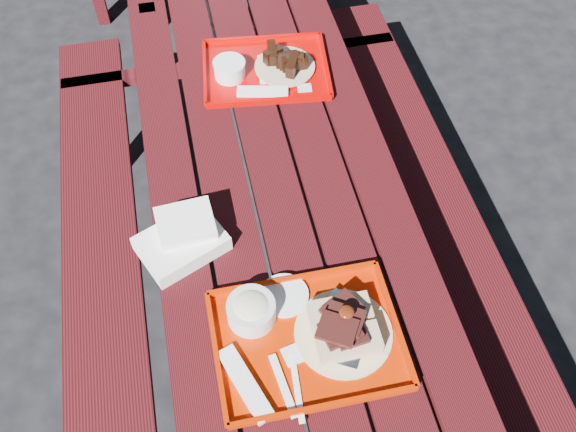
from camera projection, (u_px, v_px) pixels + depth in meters
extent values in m
plane|color=black|center=(280.00, 310.00, 2.49)|extent=(60.00, 60.00, 0.00)
cube|color=#3F0C0F|center=(176.00, 211.00, 1.86)|extent=(0.14, 2.40, 0.04)
cube|color=#3F0C0F|center=(227.00, 203.00, 1.88)|extent=(0.14, 2.40, 0.04)
cube|color=#3F0C0F|center=(277.00, 194.00, 1.90)|extent=(0.14, 2.40, 0.04)
cube|color=#3F0C0F|center=(326.00, 186.00, 1.92)|extent=(0.14, 2.40, 0.04)
cube|color=#3F0C0F|center=(374.00, 178.00, 1.94)|extent=(0.14, 2.40, 0.04)
cube|color=#3F0C0F|center=(103.00, 282.00, 2.07)|extent=(0.25, 2.40, 0.04)
cube|color=#3F0C0F|center=(106.00, 141.00, 2.73)|extent=(0.06, 0.06, 0.42)
cube|color=#3F0C0F|center=(443.00, 220.00, 2.21)|extent=(0.25, 2.40, 0.04)
cube|color=#3F0C0F|center=(367.00, 101.00, 2.88)|extent=(0.06, 0.06, 0.42)
cube|color=#3F0C0F|center=(163.00, 83.00, 2.70)|extent=(0.06, 0.06, 0.75)
cube|color=#3F0C0F|center=(301.00, 63.00, 2.78)|extent=(0.06, 0.06, 0.75)
cube|color=#3F0C0F|center=(232.00, 63.00, 2.69)|extent=(1.40, 0.06, 0.04)
cube|color=#B31F00|center=(307.00, 341.00, 1.59)|extent=(0.45, 0.35, 0.01)
cube|color=#B31F00|center=(293.00, 279.00, 1.68)|extent=(0.45, 0.02, 0.02)
cube|color=#B31F00|center=(324.00, 407.00, 1.48)|extent=(0.45, 0.02, 0.02)
cube|color=#B31F00|center=(395.00, 322.00, 1.60)|extent=(0.01, 0.35, 0.02)
cube|color=#B31F00|center=(217.00, 356.00, 1.55)|extent=(0.01, 0.35, 0.02)
cylinder|color=#CFC088|center=(343.00, 333.00, 1.59)|extent=(0.25, 0.25, 0.01)
cube|color=tan|center=(349.00, 342.00, 1.54)|extent=(0.15, 0.07, 0.05)
cube|color=tan|center=(340.00, 312.00, 1.59)|extent=(0.15, 0.07, 0.05)
ellipsoid|color=#4B1909|center=(347.00, 309.00, 1.49)|extent=(0.04, 0.04, 0.01)
cylinder|color=silver|center=(251.00, 311.00, 1.60)|extent=(0.12, 0.12, 0.06)
ellipsoid|color=beige|center=(251.00, 308.00, 1.58)|extent=(0.10, 0.10, 0.05)
cylinder|color=white|center=(284.00, 295.00, 1.65)|extent=(0.13, 0.13, 0.01)
cube|color=white|center=(245.00, 384.00, 1.51)|extent=(0.11, 0.21, 0.02)
cube|color=white|center=(283.00, 385.00, 1.51)|extent=(0.04, 0.16, 0.01)
cube|color=white|center=(297.00, 387.00, 1.51)|extent=(0.03, 0.17, 0.01)
cube|color=white|center=(294.00, 355.00, 1.56)|extent=(0.06, 0.06, 0.00)
cube|color=#B40200|center=(266.00, 71.00, 2.18)|extent=(0.45, 0.36, 0.01)
cube|color=#B40200|center=(262.00, 38.00, 2.26)|extent=(0.41, 0.06, 0.02)
cube|color=#B40200|center=(269.00, 101.00, 2.07)|extent=(0.41, 0.06, 0.02)
cube|color=#B40200|center=(326.00, 64.00, 2.18)|extent=(0.05, 0.32, 0.02)
cube|color=#B40200|center=(205.00, 72.00, 2.16)|extent=(0.05, 0.32, 0.02)
cube|color=white|center=(279.00, 68.00, 2.17)|extent=(0.16, 0.16, 0.01)
cylinder|color=tan|center=(285.00, 66.00, 2.17)|extent=(0.21, 0.21, 0.01)
cylinder|color=white|center=(230.00, 70.00, 2.14)|extent=(0.10, 0.10, 0.05)
cylinder|color=white|center=(229.00, 63.00, 2.11)|extent=(0.11, 0.11, 0.01)
cube|color=white|center=(263.00, 91.00, 2.10)|extent=(0.17, 0.08, 0.01)
cube|color=silver|center=(305.00, 88.00, 2.12)|extent=(0.05, 0.04, 0.00)
cube|color=white|center=(182.00, 244.00, 1.74)|extent=(0.27, 0.24, 0.05)
cube|color=white|center=(186.00, 224.00, 1.72)|extent=(0.16, 0.13, 0.04)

